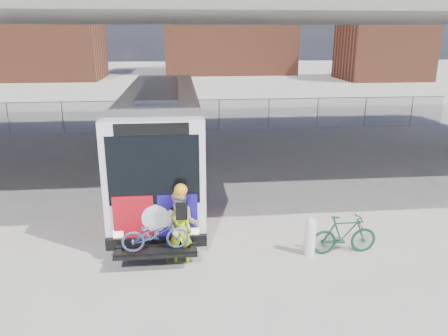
{
  "coord_description": "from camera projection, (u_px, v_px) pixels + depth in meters",
  "views": [
    {
      "loc": [
        -1.32,
        -13.54,
        5.53
      ],
      "look_at": [
        -0.03,
        -0.89,
        1.6
      ],
      "focal_mm": 35.0,
      "sensor_mm": 36.0,
      "label": 1
    }
  ],
  "objects": [
    {
      "name": "ground",
      "position": [
        222.0,
        206.0,
        14.63
      ],
      "size": [
        160.0,
        160.0,
        0.0
      ],
      "primitive_type": "plane",
      "color": "#9E9991",
      "rests_on": "ground"
    },
    {
      "name": "bus",
      "position": [
        162.0,
        128.0,
        16.41
      ],
      "size": [
        2.67,
        12.91,
        3.69
      ],
      "color": "silver",
      "rests_on": "ground"
    },
    {
      "name": "overpass",
      "position": [
        212.0,
        5.0,
        16.5
      ],
      "size": [
        40.0,
        16.0,
        7.95
      ],
      "color": "#605E59",
      "rests_on": "ground"
    },
    {
      "name": "chainlink_fence",
      "position": [
        202.0,
        107.0,
        25.61
      ],
      "size": [
        30.0,
        0.06,
        30.0
      ],
      "color": "gray",
      "rests_on": "ground"
    },
    {
      "name": "brick_buildings",
      "position": [
        196.0,
        34.0,
        58.99
      ],
      "size": [
        54.0,
        22.0,
        12.0
      ],
      "color": "brown",
      "rests_on": "ground"
    },
    {
      "name": "bollard",
      "position": [
        310.0,
        235.0,
        11.23
      ],
      "size": [
        0.27,
        0.27,
        1.04
      ],
      "color": "silver",
      "rests_on": "ground"
    },
    {
      "name": "cyclist_hivis",
      "position": [
        180.0,
        231.0,
        10.82
      ],
      "size": [
        0.61,
        0.42,
        1.75
      ],
      "rotation": [
        0.0,
        0.0,
        3.07
      ],
      "color": "#E0FF1A",
      "rests_on": "ground"
    },
    {
      "name": "cyclist_tan",
      "position": [
        182.0,
        226.0,
        10.79
      ],
      "size": [
        0.95,
        0.76,
        2.08
      ],
      "rotation": [
        0.0,
        0.0,
        -0.05
      ],
      "color": "tan",
      "rests_on": "ground"
    },
    {
      "name": "bike_parked",
      "position": [
        344.0,
        235.0,
        11.33
      ],
      "size": [
        1.77,
        0.53,
        1.06
      ],
      "primitive_type": "imported",
      "rotation": [
        0.0,
        0.0,
        1.59
      ],
      "color": "#154429",
      "rests_on": "ground"
    }
  ]
}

